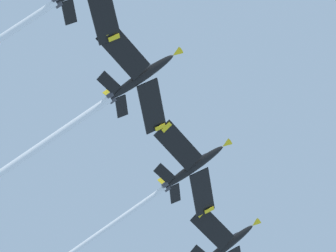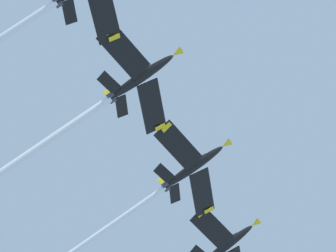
{
  "view_description": "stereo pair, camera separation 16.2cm",
  "coord_description": "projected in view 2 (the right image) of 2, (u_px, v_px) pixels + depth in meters",
  "views": [
    {
      "loc": [
        -2.22,
        51.01,
        1.51
      ],
      "look_at": [
        4.71,
        -20.47,
        104.92
      ],
      "focal_mm": 84.62,
      "sensor_mm": 36.0,
      "label": 1
    },
    {
      "loc": [
        -2.06,
        51.03,
        1.51
      ],
      "look_at": [
        4.71,
        -20.47,
        104.92
      ],
      "focal_mm": 84.62,
      "sensor_mm": 36.0,
      "label": 2
    }
  ],
  "objects": [
    {
      "name": "jet_inner_right",
      "position": [
        42.0,
        11.0,
        109.37
      ],
      "size": [
        37.09,
        20.15,
        22.1
      ],
      "color": "black"
    },
    {
      "name": "jet_centre",
      "position": [
        83.0,
        116.0,
        118.0
      ],
      "size": [
        40.67,
        20.58,
        25.26
      ],
      "color": "black"
    },
    {
      "name": "jet_inner_left",
      "position": [
        154.0,
        195.0,
        129.2
      ],
      "size": [
        42.78,
        21.16,
        24.83
      ],
      "color": "black"
    }
  ]
}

